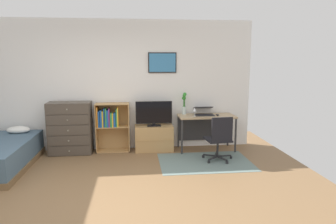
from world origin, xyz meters
TOP-DOWN VIEW (x-y plane):
  - ground_plane at (0.00, 0.00)m, footprint 7.20×7.20m
  - wall_back_with_posters at (0.01, 2.43)m, footprint 6.12×0.09m
  - area_rug at (1.84, 1.30)m, footprint 1.70×1.20m
  - dresser at (-0.74, 2.15)m, footprint 0.84×0.46m
  - bookshelf at (0.05, 2.22)m, footprint 0.68×0.30m
  - tv_stand at (0.95, 2.17)m, footprint 0.79×0.41m
  - television at (0.95, 2.15)m, footprint 0.75×0.16m
  - desk at (2.04, 2.16)m, footprint 1.17×0.57m
  - office_chair at (2.12, 1.33)m, footprint 0.57×0.58m
  - laptop at (2.01, 2.18)m, footprint 0.41×0.44m
  - computer_mouse at (2.26, 2.03)m, footprint 0.06×0.10m
  - bamboo_vase at (1.60, 2.28)m, footprint 0.10×0.11m
  - wine_glass at (1.77, 2.02)m, footprint 0.07×0.07m

SIDE VIEW (x-z plane):
  - ground_plane at x=0.00m, z-range 0.00..0.00m
  - area_rug at x=1.84m, z-range 0.00..0.01m
  - tv_stand at x=0.95m, z-range 0.00..0.53m
  - office_chair at x=2.12m, z-range 0.03..0.89m
  - dresser at x=-0.74m, z-range 0.00..1.05m
  - desk at x=2.04m, z-range 0.23..0.97m
  - bookshelf at x=0.05m, z-range 0.10..1.10m
  - computer_mouse at x=2.26m, z-range 0.74..0.77m
  - television at x=0.95m, z-range 0.52..1.04m
  - laptop at x=2.01m, z-range 0.72..0.89m
  - wine_glass at x=1.77m, z-range 0.78..0.96m
  - bamboo_vase at x=1.60m, z-range 0.74..1.20m
  - wall_back_with_posters at x=0.01m, z-range 0.00..2.70m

